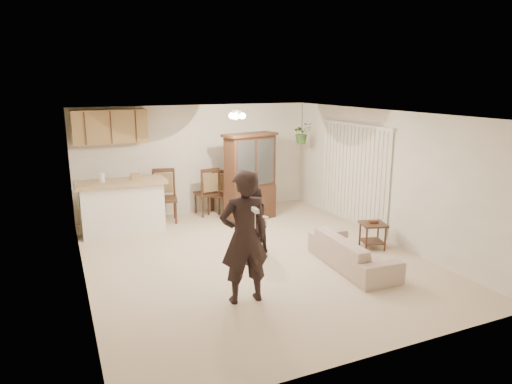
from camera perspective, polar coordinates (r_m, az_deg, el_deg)
name	(u,v)px	position (r m, az deg, el deg)	size (l,w,h in m)	color
floor	(253,258)	(8.08, -0.44, -8.24)	(6.50, 6.50, 0.00)	beige
ceiling	(252,114)	(7.52, -0.47, 9.74)	(5.50, 6.50, 0.02)	white
wall_back	(197,160)	(10.71, -7.41, 4.05)	(5.50, 0.02, 2.50)	white
wall_front	(375,253)	(5.01, 14.62, -7.34)	(5.50, 0.02, 2.50)	white
wall_left	(79,206)	(7.10, -21.26, -1.65)	(0.02, 6.50, 2.50)	white
wall_right	(383,175)	(9.13, 15.60, 2.00)	(0.02, 6.50, 2.50)	white
breakfast_bar	(123,209)	(9.63, -16.32, -2.04)	(1.60, 0.55, 1.00)	white
bar_top	(121,182)	(9.50, -16.54, 1.16)	(1.75, 0.70, 0.08)	tan
upper_cabinets	(110,127)	(10.05, -17.79, 7.79)	(1.50, 0.34, 0.70)	olive
vertical_blinds	(353,175)	(9.83, 12.06, 2.11)	(0.06, 2.30, 2.10)	silver
ceiling_fixture	(237,115)	(8.71, -2.43, 9.60)	(0.36, 0.36, 0.20)	#FFEEBF
hanging_plant	(302,133)	(10.74, 5.76, 7.35)	(0.43, 0.37, 0.48)	#325723
plant_cord	(302,119)	(10.71, 5.80, 9.08)	(0.01, 0.01, 0.65)	black
sofa	(353,246)	(7.75, 12.01, -6.62)	(1.87, 0.73, 0.73)	beige
adult	(244,240)	(6.27, -1.47, -6.04)	(0.66, 0.43, 1.80)	black
child	(253,218)	(8.03, -0.34, -3.26)	(0.66, 0.51, 1.35)	black
china_hutch	(250,178)	(10.03, -0.72, 1.78)	(1.30, 0.77, 1.93)	#372214
side_table	(372,235)	(8.72, 14.35, -5.25)	(0.55, 0.55, 0.54)	#372214
chair_bar	(165,207)	(10.20, -11.27, -1.90)	(0.60, 0.60, 1.16)	#372214
chair_hutch_left	(218,202)	(10.69, -4.73, -1.20)	(0.62, 0.62, 1.00)	#372214
chair_hutch_right	(207,201)	(10.64, -6.12, -1.13)	(0.55, 0.55, 1.12)	#372214
controller_adult	(255,210)	(5.70, -0.10, -2.29)	(0.05, 0.16, 0.05)	white
controller_child	(265,217)	(7.83, 1.19, -3.15)	(0.03, 0.11, 0.03)	white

